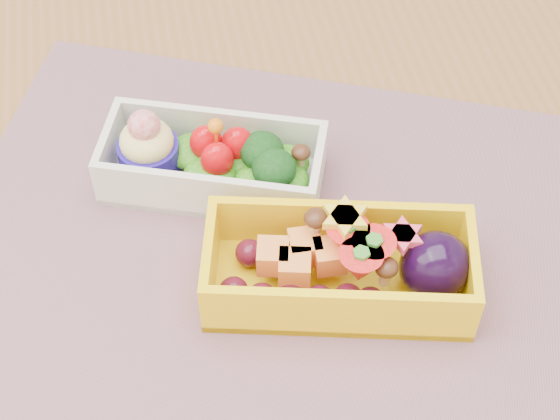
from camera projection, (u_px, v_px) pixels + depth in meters
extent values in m
cube|color=brown|center=(256.00, 272.00, 0.70)|extent=(1.20, 0.80, 0.04)
cube|color=#8A5F63|center=(271.00, 249.00, 0.69)|extent=(0.60, 0.54, 0.00)
cube|color=silver|center=(213.00, 163.00, 0.71)|extent=(0.19, 0.13, 0.05)
ellipsoid|color=#5FB525|center=(213.00, 169.00, 0.71)|extent=(0.17, 0.11, 0.02)
cylinder|color=#221498|center=(149.00, 158.00, 0.71)|extent=(0.05, 0.05, 0.03)
sphere|color=red|center=(144.00, 125.00, 0.68)|extent=(0.03, 0.03, 0.03)
ellipsoid|color=red|center=(206.00, 143.00, 0.70)|extent=(0.03, 0.02, 0.03)
ellipsoid|color=red|center=(217.00, 160.00, 0.69)|extent=(0.03, 0.02, 0.03)
ellipsoid|color=red|center=(237.00, 144.00, 0.70)|extent=(0.03, 0.02, 0.03)
sphere|color=orange|center=(215.00, 126.00, 0.68)|extent=(0.01, 0.01, 0.01)
ellipsoid|color=black|center=(262.00, 151.00, 0.70)|extent=(0.03, 0.03, 0.03)
ellipsoid|color=black|center=(274.00, 169.00, 0.69)|extent=(0.03, 0.03, 0.03)
ellipsoid|color=#3F2111|center=(301.00, 152.00, 0.69)|extent=(0.02, 0.02, 0.01)
cube|color=yellow|center=(339.00, 268.00, 0.64)|extent=(0.20, 0.12, 0.05)
ellipsoid|color=#4C0E20|center=(283.00, 278.00, 0.65)|extent=(0.11, 0.07, 0.02)
cube|color=orange|center=(300.00, 256.00, 0.64)|extent=(0.06, 0.05, 0.02)
cone|color=red|center=(347.00, 241.00, 0.64)|extent=(0.04, 0.04, 0.03)
cone|color=red|center=(372.00, 255.00, 0.63)|extent=(0.04, 0.04, 0.03)
cone|color=red|center=(360.00, 268.00, 0.62)|extent=(0.04, 0.04, 0.03)
cylinder|color=yellow|center=(345.00, 218.00, 0.63)|extent=(0.04, 0.04, 0.01)
cylinder|color=#E53F5B|center=(403.00, 236.00, 0.63)|extent=(0.03, 0.03, 0.01)
ellipsoid|color=#3F2111|center=(315.00, 234.00, 0.65)|extent=(0.02, 0.02, 0.01)
ellipsoid|color=#3F2111|center=(385.00, 275.00, 0.62)|extent=(0.02, 0.02, 0.01)
ellipsoid|color=black|center=(435.00, 266.00, 0.64)|extent=(0.05, 0.05, 0.05)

